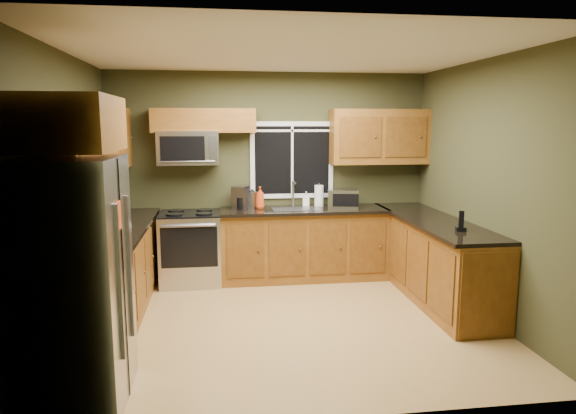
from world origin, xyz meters
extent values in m
plane|color=#A78149|center=(0.00, 0.00, 0.00)|extent=(4.20, 4.20, 0.00)
plane|color=white|center=(0.00, 0.00, 2.70)|extent=(4.20, 4.20, 0.00)
plane|color=#35361D|center=(0.00, 1.80, 1.35)|extent=(4.20, 0.00, 4.20)
plane|color=#35361D|center=(0.00, -1.80, 1.35)|extent=(4.20, 0.00, 4.20)
plane|color=#35361D|center=(-2.10, 0.00, 1.35)|extent=(0.00, 3.60, 3.60)
plane|color=#35361D|center=(2.10, 0.00, 1.35)|extent=(0.00, 3.60, 3.60)
cube|color=white|center=(0.30, 1.79, 1.55)|extent=(1.12, 0.03, 1.02)
cube|color=black|center=(0.30, 1.78, 1.55)|extent=(1.00, 0.01, 0.90)
cube|color=white|center=(0.30, 1.77, 1.55)|extent=(0.03, 0.01, 0.90)
cube|color=white|center=(0.30, 1.77, 1.94)|extent=(1.00, 0.01, 0.03)
cube|color=brown|center=(-1.80, 0.48, 0.45)|extent=(0.60, 2.65, 0.90)
cube|color=black|center=(-1.78, 0.48, 0.92)|extent=(0.65, 2.65, 0.04)
cube|color=brown|center=(0.42, 1.50, 0.45)|extent=(2.17, 0.60, 0.90)
cube|color=black|center=(0.42, 1.48, 0.92)|extent=(2.17, 0.65, 0.04)
cube|color=brown|center=(1.80, 0.55, 0.45)|extent=(0.60, 2.50, 0.90)
cube|color=brown|center=(1.80, -0.71, 0.45)|extent=(0.56, 0.02, 0.82)
cube|color=black|center=(1.78, 0.55, 0.92)|extent=(0.65, 2.50, 0.04)
cube|color=brown|center=(-1.94, 0.48, 1.86)|extent=(0.33, 2.65, 0.72)
cube|color=brown|center=(-0.85, 1.64, 2.07)|extent=(1.30, 0.33, 0.30)
cube|color=brown|center=(1.45, 1.64, 1.86)|extent=(1.30, 0.33, 0.72)
cube|color=brown|center=(-1.74, -1.30, 2.03)|extent=(0.72, 0.90, 0.38)
cube|color=#B7B7BC|center=(-1.74, -1.30, 0.90)|extent=(0.72, 0.90, 1.80)
cube|color=slate|center=(-1.37, -1.50, 0.95)|extent=(0.03, 0.04, 1.10)
cube|color=slate|center=(-1.37, -1.10, 0.95)|extent=(0.03, 0.04, 1.10)
cube|color=black|center=(-1.38, -1.30, 0.90)|extent=(0.01, 0.02, 1.78)
cube|color=#DC4514|center=(-1.37, -1.40, 1.40)|extent=(0.01, 0.14, 0.20)
cube|color=#B7B7BC|center=(-1.05, 1.48, 0.45)|extent=(0.76, 0.65, 0.90)
cube|color=black|center=(-1.05, 1.48, 0.91)|extent=(0.76, 0.64, 0.03)
cube|color=black|center=(-1.05, 1.15, 0.55)|extent=(0.68, 0.02, 0.50)
cylinder|color=slate|center=(-1.05, 1.12, 0.82)|extent=(0.64, 0.04, 0.04)
cylinder|color=black|center=(-1.23, 1.33, 0.93)|extent=(0.20, 0.20, 0.01)
cylinder|color=black|center=(-0.87, 1.33, 0.93)|extent=(0.20, 0.20, 0.01)
cylinder|color=black|center=(-1.23, 1.61, 0.93)|extent=(0.20, 0.20, 0.01)
cylinder|color=black|center=(-0.87, 1.61, 0.93)|extent=(0.20, 0.20, 0.01)
cube|color=#B7B7BC|center=(-1.05, 1.61, 1.73)|extent=(0.76, 0.38, 0.42)
cube|color=black|center=(-1.11, 1.42, 1.73)|extent=(0.54, 0.01, 0.30)
cube|color=slate|center=(-0.74, 1.42, 1.73)|extent=(0.10, 0.01, 0.30)
cylinder|color=slate|center=(-1.05, 1.40, 1.57)|extent=(0.66, 0.02, 0.02)
cube|color=slate|center=(0.30, 1.48, 0.94)|extent=(0.60, 0.42, 0.02)
cylinder|color=#B7B7BC|center=(0.30, 1.68, 1.11)|extent=(0.03, 0.03, 0.34)
cylinder|color=#B7B7BC|center=(0.30, 1.60, 1.27)|extent=(0.03, 0.18, 0.03)
cube|color=#B7B7BC|center=(0.93, 1.48, 1.06)|extent=(0.44, 0.36, 0.24)
cube|color=black|center=(0.93, 1.33, 1.06)|extent=(0.33, 0.08, 0.17)
cube|color=slate|center=(-0.40, 1.59, 1.09)|extent=(0.25, 0.27, 0.29)
cylinder|color=black|center=(-0.40, 1.52, 1.02)|extent=(0.14, 0.14, 0.16)
cylinder|color=#B7B7BC|center=(-0.25, 1.65, 1.04)|extent=(0.16, 0.16, 0.21)
cone|color=black|center=(-0.25, 1.65, 1.16)|extent=(0.10, 0.10, 0.06)
cylinder|color=white|center=(0.65, 1.68, 1.08)|extent=(0.12, 0.12, 0.28)
cylinder|color=slate|center=(0.65, 1.68, 1.23)|extent=(0.02, 0.02, 0.04)
imported|color=#DC4514|center=(-0.15, 1.57, 1.08)|extent=(0.15, 0.15, 0.29)
imported|color=white|center=(0.48, 1.70, 1.04)|extent=(0.10, 0.11, 0.19)
cube|color=black|center=(1.78, -0.13, 0.96)|extent=(0.12, 0.12, 0.04)
cube|color=black|center=(1.78, -0.13, 1.07)|extent=(0.05, 0.04, 0.17)
camera|label=1|loc=(-0.68, -5.01, 2.03)|focal=32.00mm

